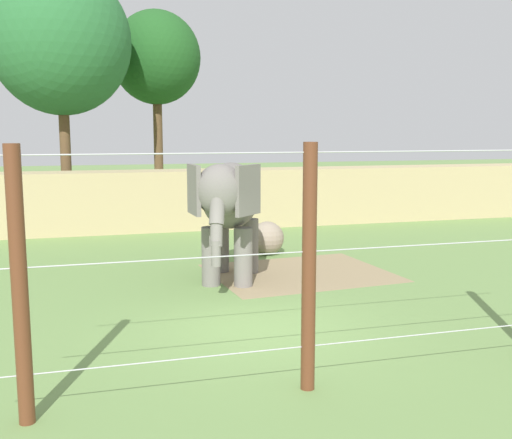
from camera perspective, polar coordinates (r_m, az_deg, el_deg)
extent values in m
plane|color=#6B8E4C|center=(11.91, 0.41, -10.21)|extent=(120.00, 120.00, 0.00)
cube|color=#937F5B|center=(16.38, 4.17, -5.05)|extent=(4.96, 4.25, 0.01)
cube|color=tan|center=(23.74, -8.05, 1.86)|extent=(36.00, 1.80, 2.29)
cylinder|color=slate|center=(14.82, -1.22, -3.57)|extent=(0.46, 0.46, 1.46)
cylinder|color=slate|center=(14.94, -4.29, -3.49)|extent=(0.46, 0.46, 1.46)
cylinder|color=slate|center=(16.28, -0.57, -2.49)|extent=(0.46, 0.46, 1.46)
cylinder|color=slate|center=(16.38, -3.37, -2.43)|extent=(0.46, 0.46, 1.46)
ellipsoid|color=slate|center=(15.38, -2.38, 2.30)|extent=(2.36, 3.06, 1.67)
ellipsoid|color=slate|center=(13.68, -3.41, 2.77)|extent=(1.45, 1.38, 1.21)
cube|color=slate|center=(13.70, -0.75, 2.79)|extent=(0.75, 0.72, 1.15)
cube|color=slate|center=(13.90, -5.89, 2.83)|extent=(0.16, 0.94, 1.15)
cylinder|color=slate|center=(13.29, -3.70, 0.73)|extent=(0.50, 0.60, 0.65)
cylinder|color=slate|center=(13.24, -3.77, -1.31)|extent=(0.39, 0.44, 0.61)
cylinder|color=slate|center=(13.23, -3.82, -3.21)|extent=(0.28, 0.28, 0.57)
cylinder|color=slate|center=(16.89, -1.64, 2.48)|extent=(0.21, 0.33, 0.83)
sphere|color=gray|center=(18.63, 1.07, -1.77)|extent=(1.04, 1.04, 1.04)
cylinder|color=brown|center=(8.26, -21.44, -6.03)|extent=(0.21, 0.21, 3.64)
cylinder|color=brown|center=(8.76, 5.03, -4.67)|extent=(0.21, 0.21, 3.64)
cylinder|color=#B7B7BC|center=(9.12, 5.55, -11.78)|extent=(9.03, 0.02, 0.02)
cylinder|color=#B7B7BC|center=(8.74, 5.68, -3.00)|extent=(9.03, 0.02, 0.02)
cylinder|color=#B7B7BC|center=(8.57, 5.82, 6.35)|extent=(9.03, 0.02, 0.02)
cylinder|color=brown|center=(30.14, -9.21, 6.25)|extent=(0.44, 0.44, 5.50)
ellipsoid|color=#1E511E|center=(30.32, -9.41, 14.88)|extent=(4.25, 4.25, 4.46)
cylinder|color=brown|center=(26.72, -17.53, 5.20)|extent=(0.44, 0.44, 5.01)
ellipsoid|color=#286633|center=(26.94, -18.00, 15.74)|extent=(5.72, 5.72, 6.01)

